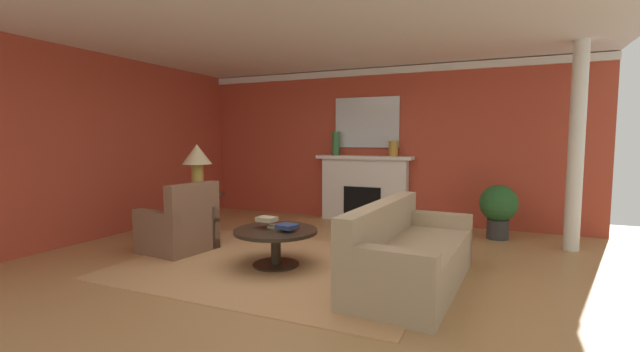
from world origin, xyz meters
TOP-DOWN VIEW (x-y plane):
  - ground_plane at (0.00, 0.00)m, footprint 8.97×8.97m
  - wall_fireplace at (0.00, 3.27)m, footprint 7.50×0.12m
  - wall_window at (-3.51, 0.30)m, footprint 0.12×7.03m
  - ceiling_panel at (0.00, 0.30)m, footprint 7.50×7.03m
  - crown_moulding at (0.00, 3.19)m, footprint 7.50×0.08m
  - area_rug at (-0.26, -0.03)m, footprint 3.59×2.63m
  - fireplace at (-0.13, 3.06)m, footprint 1.80×0.35m
  - mantel_mirror at (-0.13, 3.18)m, footprint 1.23×0.04m
  - sofa at (1.33, -0.02)m, footprint 1.03×2.15m
  - armchair_near_window at (-1.79, 0.02)m, footprint 0.90×0.90m
  - coffee_table at (-0.26, -0.03)m, footprint 1.00×1.00m
  - side_table at (-2.02, 0.70)m, footprint 0.56×0.56m
  - table_lamp at (-2.02, 0.70)m, footprint 0.44×0.44m
  - vase_mantel_left at (-0.68, 3.01)m, footprint 0.14×0.14m
  - vase_mantel_right at (0.42, 3.01)m, footprint 0.16×0.16m
  - book_red_cover at (-0.27, 0.06)m, footprint 0.27×0.18m
  - book_art_folio at (-0.09, -0.06)m, footprint 0.25×0.23m
  - book_small_novel at (-0.40, -0.01)m, footprint 0.25×0.20m
  - potted_plant at (2.17, 2.54)m, footprint 0.56×0.56m
  - column_white at (3.11, 2.24)m, footprint 0.20×0.20m

SIDE VIEW (x-z plane):
  - ground_plane at x=0.00m, z-range 0.00..0.00m
  - area_rug at x=-0.26m, z-range 0.00..0.01m
  - sofa at x=1.33m, z-range -0.13..0.72m
  - armchair_near_window at x=-1.79m, z-range -0.17..0.78m
  - coffee_table at x=-0.26m, z-range 0.11..0.56m
  - side_table at x=-2.02m, z-range 0.05..0.75m
  - book_red_cover at x=-0.27m, z-range 0.45..0.48m
  - potted_plant at x=2.17m, z-range 0.08..0.91m
  - book_art_folio at x=-0.09m, z-range 0.48..0.53m
  - book_small_novel at x=-0.40m, z-range 0.53..0.59m
  - fireplace at x=-0.13m, z-range -0.03..1.19m
  - table_lamp at x=-2.02m, z-range 0.85..1.60m
  - vase_mantel_right at x=0.42m, z-range 1.22..1.50m
  - wall_fireplace at x=0.00m, z-range 0.00..2.83m
  - wall_window at x=-3.51m, z-range 0.00..2.83m
  - column_white at x=3.11m, z-range 0.00..2.83m
  - vase_mantel_left at x=-0.68m, z-range 1.22..1.66m
  - mantel_mirror at x=-0.13m, z-range 1.37..2.30m
  - crown_moulding at x=0.00m, z-range 2.69..2.81m
  - ceiling_panel at x=0.00m, z-range 2.83..2.89m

